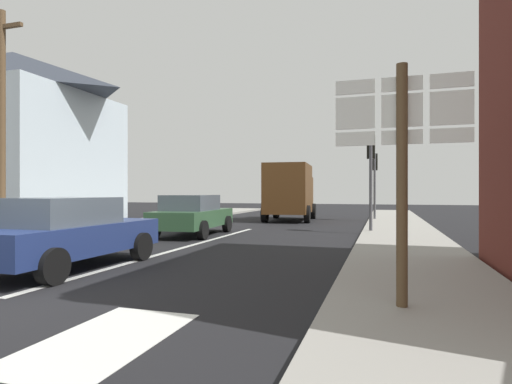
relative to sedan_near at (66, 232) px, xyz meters
The scene contains 13 objects.
ground_plane 7.85m from the sedan_near, 83.93° to the left, with size 80.00×80.00×0.00m, color black.
sidewalk_right 8.98m from the sedan_near, 40.10° to the left, with size 2.72×44.00×0.14m, color gray.
sidewalk_left 7.79m from the sedan_near, 132.02° to the left, with size 2.72×44.00×0.14m, color gray.
lane_centre_stripe 3.93m from the sedan_near, 77.63° to the left, with size 0.16×12.00×0.01m, color silver.
lane_turn_arrow 4.75m from the sedan_near, 43.66° to the right, with size 1.20×2.20×0.01m, color silver.
clapboard_house_left 15.35m from the sedan_near, 140.98° to the left, with size 8.91×8.53×8.63m.
sedan_near is the anchor object (origin of this frame).
sedan_far 6.84m from the sedan_near, 93.66° to the left, with size 2.18×4.30×1.47m.
delivery_truck 15.39m from the sedan_near, 85.02° to the left, with size 2.79×5.14×3.05m.
route_sign_post 6.74m from the sedan_near, 12.47° to the right, with size 1.66×0.14×3.20m.
traffic_light_far_right 17.46m from the sedan_near, 70.51° to the left, with size 0.30×0.49×3.66m.
traffic_light_near_right 11.08m from the sedan_near, 57.90° to the left, with size 0.30×0.49×3.74m.
utility_pole 9.09m from the sedan_near, 146.23° to the left, with size 1.80×0.24×8.15m.
Camera 1 is at (5.41, -4.76, 1.58)m, focal length 29.15 mm.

